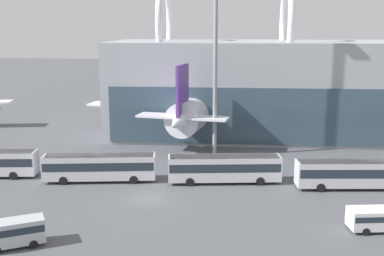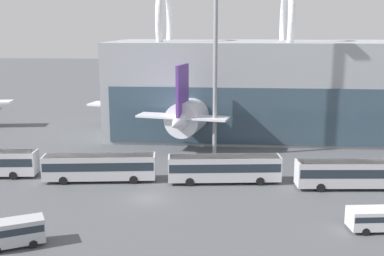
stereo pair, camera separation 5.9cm
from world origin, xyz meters
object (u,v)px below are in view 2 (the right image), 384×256
Objects in this scene: service_van_foreground at (379,218)px; service_van_crossing at (13,231)px; floodlight_mast at (216,22)px; airliner_at_gate_far at (210,103)px; shuttle_bus_1 at (100,166)px; shuttle_bus_3 at (355,173)px; shuttle_bus_2 at (224,167)px.

service_van_crossing is (-31.36, -5.96, 0.15)m from service_van_foreground.
floodlight_mast reaches higher than service_van_crossing.
floodlight_mast is at bearing 34.13° from service_van_crossing.
airliner_at_gate_far is 31.38m from shuttle_bus_1.
shuttle_bus_3 is at bearing -36.77° from floodlight_mast.
service_van_crossing is at bearing -105.18° from shuttle_bus_1.
airliner_at_gate_far reaches higher than service_van_foreground.
floodlight_mast is at bearing 115.75° from service_van_foreground.
floodlight_mast is (-1.59, 11.32, 16.73)m from shuttle_bus_2.
floodlight_mast is (-16.33, 12.21, 16.73)m from shuttle_bus_3.
shuttle_bus_2 is 0.43× the size of floodlight_mast.
service_van_crossing is (-2.44, -17.67, -0.52)m from shuttle_bus_1.
shuttle_bus_1 is 2.55× the size of service_van_crossing.
shuttle_bus_2 is 20.26m from floodlight_mast.
airliner_at_gate_far reaches higher than shuttle_bus_2.
shuttle_bus_3 is (17.83, -29.12, -3.05)m from airliner_at_gate_far.
shuttle_bus_2 is at bearing -4.45° from shuttle_bus_1.
service_van_foreground is at bearing -97.88° from shuttle_bus_3.
shuttle_bus_3 is at bearing 79.35° from service_van_foreground.
service_van_foreground is (14.17, -12.44, -0.67)m from shuttle_bus_2.
shuttle_bus_3 is at bearing 0.57° from service_van_crossing.
floodlight_mast reaches higher than shuttle_bus_1.
airliner_at_gate_far is at bearing 116.44° from shuttle_bus_3.
service_van_crossing is at bearing -177.04° from service_van_foreground.
shuttle_bus_1 is 29.49m from shuttle_bus_3.
shuttle_bus_3 reaches higher than service_van_crossing.
airliner_at_gate_far is 8.47× the size of service_van_crossing.
shuttle_bus_1 is 1.00× the size of shuttle_bus_3.
floodlight_mast is (15.60, 29.72, 17.25)m from service_van_crossing.
service_van_crossing is at bearing 174.26° from airliner_at_gate_far.
shuttle_bus_1 is at bearing -137.52° from floodlight_mast.
shuttle_bus_2 is at bearing -162.68° from airliner_at_gate_far.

